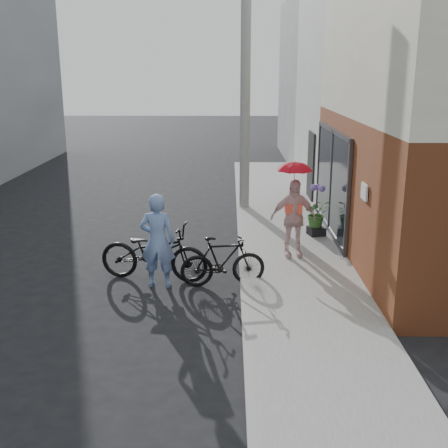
{
  "coord_description": "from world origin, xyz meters",
  "views": [
    {
      "loc": [
        0.68,
        -9.94,
        4.01
      ],
      "look_at": [
        0.57,
        0.54,
        1.1
      ],
      "focal_mm": 45.0,
      "sensor_mm": 36.0,
      "label": 1
    }
  ],
  "objects_px": {
    "bike_right": "(223,261)",
    "planter": "(316,231)",
    "officer": "(158,241)",
    "utility_pole": "(245,88)",
    "bike_left": "(154,252)",
    "kimono_woman": "(293,218)"
  },
  "relations": [
    {
      "from": "officer",
      "to": "bike_left",
      "type": "xyz_separation_m",
      "value": [
        -0.13,
        0.34,
        -0.34
      ]
    },
    {
      "from": "officer",
      "to": "kimono_woman",
      "type": "distance_m",
      "value": 3.07
    },
    {
      "from": "bike_right",
      "to": "planter",
      "type": "height_order",
      "value": "bike_right"
    },
    {
      "from": "kimono_woman",
      "to": "planter",
      "type": "distance_m",
      "value": 1.89
    },
    {
      "from": "utility_pole",
      "to": "planter",
      "type": "distance_m",
      "value": 4.69
    },
    {
      "from": "bike_right",
      "to": "kimono_woman",
      "type": "height_order",
      "value": "kimono_woman"
    },
    {
      "from": "utility_pole",
      "to": "bike_left",
      "type": "height_order",
      "value": "utility_pole"
    },
    {
      "from": "planter",
      "to": "officer",
      "type": "bearing_deg",
      "value": -138.51
    },
    {
      "from": "kimono_woman",
      "to": "planter",
      "type": "bearing_deg",
      "value": 56.53
    },
    {
      "from": "bike_left",
      "to": "planter",
      "type": "distance_m",
      "value": 4.49
    },
    {
      "from": "planter",
      "to": "utility_pole",
      "type": "bearing_deg",
      "value": 120.03
    },
    {
      "from": "bike_left",
      "to": "officer",
      "type": "bearing_deg",
      "value": -149.05
    },
    {
      "from": "utility_pole",
      "to": "bike_right",
      "type": "distance_m",
      "value": 6.64
    },
    {
      "from": "bike_left",
      "to": "planter",
      "type": "bearing_deg",
      "value": -42.34
    },
    {
      "from": "utility_pole",
      "to": "officer",
      "type": "xyz_separation_m",
      "value": [
        -1.77,
        -5.94,
        -2.6
      ]
    },
    {
      "from": "kimono_woman",
      "to": "officer",
      "type": "bearing_deg",
      "value": -158.88
    },
    {
      "from": "kimono_woman",
      "to": "planter",
      "type": "relative_size",
      "value": 4.49
    },
    {
      "from": "officer",
      "to": "bike_right",
      "type": "relative_size",
      "value": 1.11
    },
    {
      "from": "utility_pole",
      "to": "officer",
      "type": "relative_size",
      "value": 3.87
    },
    {
      "from": "utility_pole",
      "to": "bike_right",
      "type": "xyz_separation_m",
      "value": [
        -0.55,
        -5.89,
        -3.01
      ]
    },
    {
      "from": "bike_right",
      "to": "kimono_woman",
      "type": "distance_m",
      "value": 2.1
    },
    {
      "from": "officer",
      "to": "bike_right",
      "type": "xyz_separation_m",
      "value": [
        1.22,
        0.05,
        -0.42
      ]
    }
  ]
}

